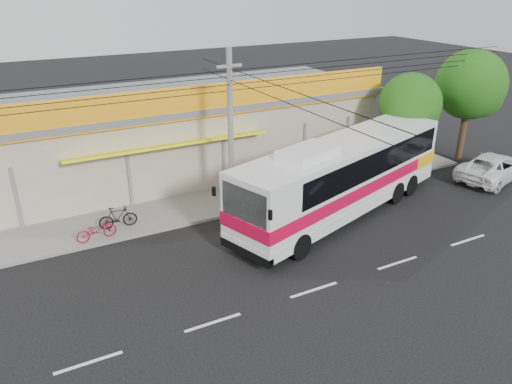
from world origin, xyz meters
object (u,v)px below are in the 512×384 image
coach_bus (345,172)px  tree_near (412,106)px  white_car (493,167)px  utility_pole (230,80)px  motorbike_red (96,230)px  motorbike_dark (118,217)px  tree_far (473,87)px

coach_bus → tree_near: bearing=5.6°
coach_bus → white_car: bearing=-20.1°
coach_bus → utility_pole: 6.83m
white_car → utility_pole: 16.11m
coach_bus → tree_near: 7.44m
white_car → motorbike_red: bearing=67.9°
motorbike_dark → tree_near: tree_near is taller
motorbike_red → tree_near: 18.01m
motorbike_red → motorbike_dark: 1.29m
white_car → tree_near: (-3.44, 3.26, 3.14)m
coach_bus → motorbike_red: bearing=149.2°
tree_near → white_car: bearing=-43.4°
white_car → tree_near: 5.68m
white_car → tree_far: bearing=-31.2°
motorbike_dark → tree_far: tree_far is taller
tree_far → utility_pole: bearing=-179.2°
motorbike_red → tree_far: tree_far is taller
motorbike_red → tree_far: size_ratio=0.25×
motorbike_dark → motorbike_red: bearing=128.2°
motorbike_red → coach_bus: bearing=-107.2°
coach_bus → utility_pole: utility_pole is taller
coach_bus → motorbike_dark: coach_bus is taller
motorbike_dark → utility_pole: size_ratio=0.05×
tree_near → tree_far: bearing=-3.5°
coach_bus → utility_pole: bearing=135.0°
motorbike_dark → tree_near: 16.93m
coach_bus → utility_pole: (-4.74, 2.41, 4.28)m
utility_pole → tree_far: utility_pole is taller
white_car → motorbike_dark: bearing=65.6°
coach_bus → tree_far: size_ratio=1.95×
white_car → tree_far: 4.94m
white_car → utility_pole: bearing=65.1°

